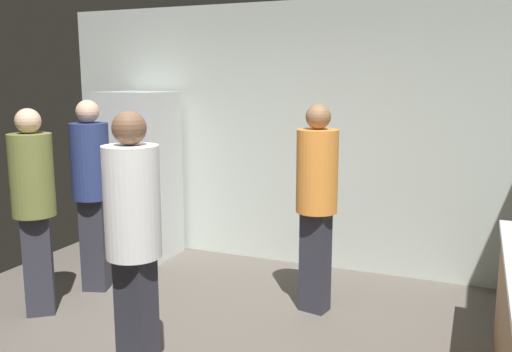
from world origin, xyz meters
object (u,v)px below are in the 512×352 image
(person_in_navy_shirt, at_px, (91,181))
(person_in_white_shirt, at_px, (133,230))
(person_in_olive_shirt, at_px, (33,196))
(refrigerator, at_px, (140,175))
(person_in_orange_shirt, at_px, (317,192))

(person_in_navy_shirt, height_order, person_in_white_shirt, person_in_navy_shirt)
(person_in_navy_shirt, xyz_separation_m, person_in_olive_shirt, (-0.08, -0.61, -0.03))
(refrigerator, bearing_deg, person_in_navy_shirt, -80.08)
(person_in_orange_shirt, height_order, person_in_olive_shirt, person_in_orange_shirt)
(person_in_orange_shirt, bearing_deg, person_in_white_shirt, -12.89)
(person_in_navy_shirt, bearing_deg, refrigerator, 171.90)
(person_in_white_shirt, bearing_deg, refrigerator, -138.05)
(person_in_olive_shirt, relative_size, person_in_white_shirt, 0.97)
(person_in_orange_shirt, height_order, person_in_white_shirt, person_in_white_shirt)
(person_in_navy_shirt, distance_m, person_in_olive_shirt, 0.62)
(person_in_olive_shirt, bearing_deg, refrigerator, 145.16)
(person_in_olive_shirt, bearing_deg, person_in_orange_shirt, 75.89)
(refrigerator, xyz_separation_m, person_in_olive_shirt, (0.09, -1.62, 0.10))
(person_in_orange_shirt, bearing_deg, refrigerator, -95.56)
(refrigerator, xyz_separation_m, person_in_white_shirt, (1.48, -2.23, 0.13))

